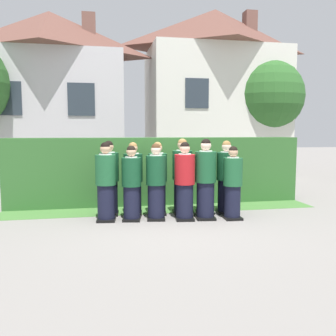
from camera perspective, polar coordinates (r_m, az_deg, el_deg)
name	(u,v)px	position (r m, az deg, el deg)	size (l,w,h in m)	color
ground_plane	(170,219)	(7.56, 0.37, -8.14)	(60.00, 60.00, 0.00)	gray
student_front_row_0	(106,184)	(7.43, -9.84, -2.45)	(0.42, 0.50, 1.61)	black
student_front_row_1	(132,185)	(7.40, -5.82, -2.70)	(0.43, 0.50, 1.54)	black
student_front_row_2	(156,183)	(7.43, -1.91, -2.47)	(0.43, 0.50, 1.58)	black
student_in_red_blazer	(185,183)	(7.42, 2.67, -2.37)	(0.42, 0.53, 1.61)	black
student_front_row_4	(206,181)	(7.52, 5.98, -2.04)	(0.44, 0.52, 1.68)	black
student_front_row_5	(233,185)	(7.59, 10.23, -2.60)	(0.40, 0.45, 1.52)	black
student_rear_row_0	(109,180)	(7.93, -9.32, -1.86)	(0.42, 0.50, 1.63)	black
student_rear_row_1	(133,180)	(7.90, -5.54, -1.95)	(0.42, 0.53, 1.59)	black
student_rear_row_2	(158,180)	(7.90, -1.66, -1.91)	(0.42, 0.50, 1.60)	black
student_rear_row_3	(182,178)	(7.94, 2.28, -1.61)	(0.43, 0.54, 1.67)	black
student_rear_row_4	(205,179)	(8.03, 5.95, -1.71)	(0.44, 0.54, 1.63)	black
student_rear_row_5	(226,179)	(8.10, 9.20, -1.70)	(0.45, 0.52, 1.62)	black
hedge	(157,170)	(9.13, -1.75, -0.40)	(7.32, 0.70, 1.67)	#33662D
school_building_main	(52,95)	(14.52, -18.01, 11.01)	(5.55, 3.61, 6.25)	silver
school_building_annex	(215,91)	(15.72, 7.41, 12.00)	(5.88, 3.69, 6.88)	silver
oak_tree_right	(267,96)	(15.50, 15.42, 10.95)	(2.99, 2.99, 4.76)	brown
lawn_strip	(162,209)	(8.48, -0.89, -6.56)	(7.32, 0.90, 0.01)	#477A38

